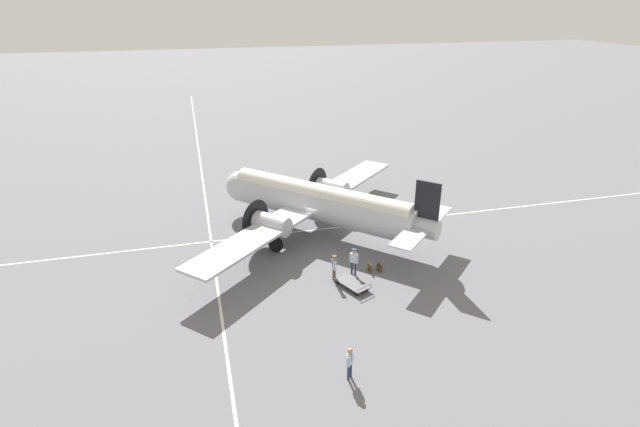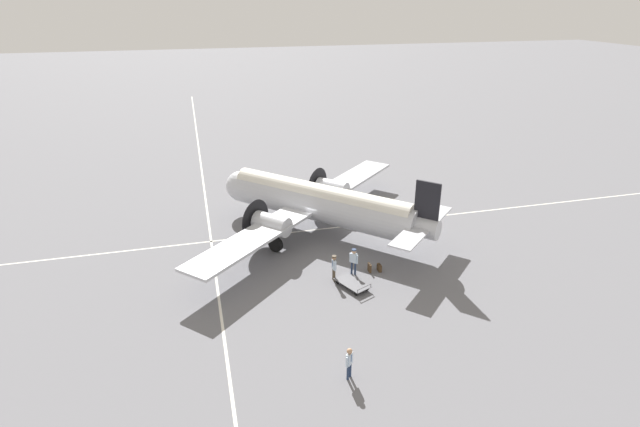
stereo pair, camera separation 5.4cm
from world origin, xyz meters
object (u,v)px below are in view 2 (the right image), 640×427
at_px(passenger_boarding, 334,265).
at_px(baggage_cart, 352,283).
at_px(ramp_agent, 354,259).
at_px(suitcase_upright_spare, 370,268).
at_px(suitcase_near_door, 379,268).
at_px(crew_foreground, 349,360).
at_px(airliner_main, 315,202).

relative_size(passenger_boarding, baggage_cart, 0.70).
bearing_deg(ramp_agent, suitcase_upright_spare, -131.87).
height_order(passenger_boarding, ramp_agent, ramp_agent).
distance_m(suitcase_near_door, suitcase_upright_spare, 0.66).
xyz_separation_m(ramp_agent, suitcase_near_door, (-0.03, -1.77, -0.90)).
xyz_separation_m(passenger_boarding, suitcase_near_door, (0.39, -3.20, -0.86)).
bearing_deg(passenger_boarding, crew_foreground, 166.58).
distance_m(airliner_main, crew_foreground, 15.98).
distance_m(airliner_main, ramp_agent, 6.88).
xyz_separation_m(airliner_main, baggage_cart, (-8.19, -0.28, -2.21)).
relative_size(airliner_main, suitcase_near_door, 38.00).
height_order(airliner_main, suitcase_upright_spare, airliner_main).
height_order(passenger_boarding, suitcase_near_door, passenger_boarding).
bearing_deg(passenger_boarding, suitcase_near_door, -85.04).
xyz_separation_m(crew_foreground, ramp_agent, (9.05, -3.18, 0.10)).
bearing_deg(ramp_agent, airliner_main, -36.70).
xyz_separation_m(crew_foreground, suitcase_near_door, (9.02, -4.95, -0.81)).
distance_m(crew_foreground, suitcase_upright_spare, 10.08).
bearing_deg(suitcase_upright_spare, airliner_main, 16.38).
xyz_separation_m(passenger_boarding, baggage_cart, (-1.07, -0.87, -0.82)).
relative_size(crew_foreground, suitcase_upright_spare, 2.74).
bearing_deg(airliner_main, suitcase_near_door, 157.62).
xyz_separation_m(airliner_main, suitcase_near_door, (-6.73, -2.61, -2.26)).
relative_size(passenger_boarding, ramp_agent, 0.97).
bearing_deg(suitcase_near_door, airliner_main, 21.21).
xyz_separation_m(airliner_main, suitcase_upright_spare, (-6.66, -1.96, -2.20)).
bearing_deg(crew_foreground, baggage_cart, -153.77).
distance_m(passenger_boarding, baggage_cart, 1.61).
height_order(crew_foreground, baggage_cart, crew_foreground).
xyz_separation_m(suitcase_near_door, baggage_cart, (-1.46, 2.33, 0.04)).
bearing_deg(passenger_boarding, baggage_cart, -142.99).
relative_size(suitcase_near_door, baggage_cart, 0.20).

